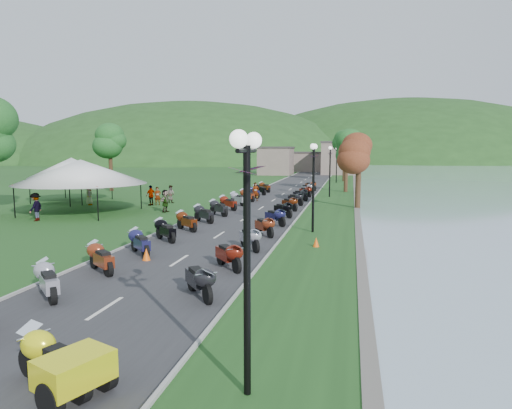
# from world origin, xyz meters

# --- Properties ---
(ground) EXTENTS (400.00, 400.00, 0.00)m
(ground) POSITION_xyz_m (0.00, 0.00, 0.00)
(ground) COLOR #265820
(ground) RESTS_ON ground
(road) EXTENTS (7.00, 120.00, 0.02)m
(road) POSITION_xyz_m (0.00, 40.00, 0.01)
(road) COLOR #333336
(road) RESTS_ON ground
(hills_backdrop) EXTENTS (360.00, 120.00, 76.00)m
(hills_backdrop) POSITION_xyz_m (0.00, 200.00, 0.00)
(hills_backdrop) COLOR #285621
(hills_backdrop) RESTS_ON ground
(far_building) EXTENTS (18.00, 16.00, 5.00)m
(far_building) POSITION_xyz_m (-2.00, 85.00, 2.50)
(far_building) COLOR gray
(far_building) RESTS_ON ground
(yellow_trike) EXTENTS (2.86, 2.38, 1.12)m
(yellow_trike) POSITION_xyz_m (1.50, -0.44, 0.56)
(yellow_trike) COLOR yellow
(yellow_trike) RESTS_ON ground
(moto_row_left) EXTENTS (2.60, 46.02, 1.10)m
(moto_row_left) POSITION_xyz_m (-2.25, 20.09, 0.55)
(moto_row_left) COLOR #331411
(moto_row_left) RESTS_ON ground
(moto_row_right) EXTENTS (2.60, 41.90, 1.10)m
(moto_row_right) POSITION_xyz_m (2.50, 25.35, 0.55)
(moto_row_right) COLOR #331411
(moto_row_right) RESTS_ON ground
(streetlamp_near) EXTENTS (1.40, 1.40, 5.00)m
(streetlamp_near) POSITION_xyz_m (5.23, 0.19, 2.50)
(streetlamp_near) COLOR black
(streetlamp_near) RESTS_ON ground
(vendor_tent_main) EXTENTS (6.38, 6.38, 4.00)m
(vendor_tent_main) POSITION_xyz_m (-12.54, 22.50, 2.00)
(vendor_tent_main) COLOR silver
(vendor_tent_main) RESTS_ON ground
(vendor_tent_side) EXTENTS (5.03, 5.03, 4.00)m
(vendor_tent_side) POSITION_xyz_m (-17.85, 29.30, 2.00)
(vendor_tent_side) COLOR silver
(vendor_tent_side) RESTS_ON ground
(tree_lakeside) EXTENTS (2.40, 2.40, 6.68)m
(tree_lakeside) POSITION_xyz_m (7.65, 29.68, 3.34)
(tree_lakeside) COLOR #276C28
(tree_lakeside) RESTS_ON ground
(pedestrian_a) EXTENTS (0.71, 0.67, 1.56)m
(pedestrian_a) POSITION_xyz_m (-9.11, 28.34, 0.00)
(pedestrian_a) COLOR slate
(pedestrian_a) RESTS_ON ground
(pedestrian_b) EXTENTS (0.86, 0.62, 1.58)m
(pedestrian_b) POSITION_xyz_m (-8.66, 30.10, 0.00)
(pedestrian_b) COLOR slate
(pedestrian_b) RESTS_ON ground
(pedestrian_c) EXTENTS (0.63, 1.26, 1.88)m
(pedestrian_c) POSITION_xyz_m (-13.41, 18.46, 0.00)
(pedestrian_c) COLOR slate
(pedestrian_c) RESTS_ON ground
(traffic_cone_near) EXTENTS (0.35, 0.35, 0.55)m
(traffic_cone_near) POSITION_xyz_m (-1.40, 9.77, 0.28)
(traffic_cone_near) COLOR #F2590C
(traffic_cone_near) RESTS_ON ground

